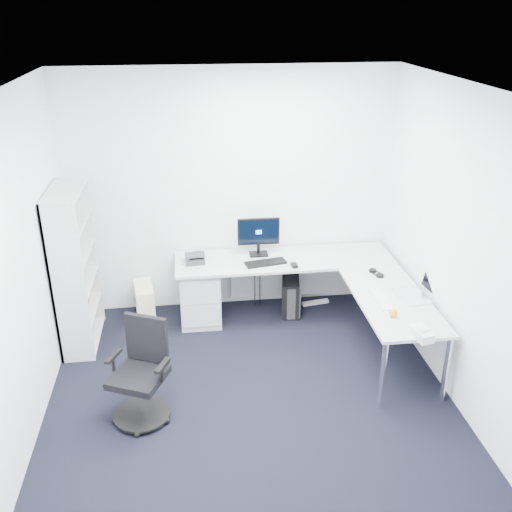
{
  "coord_description": "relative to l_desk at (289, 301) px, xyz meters",
  "views": [
    {
      "loc": [
        -0.47,
        -3.88,
        3.28
      ],
      "look_at": [
        0.15,
        1.05,
        1.05
      ],
      "focal_mm": 40.0,
      "sensor_mm": 36.0,
      "label": 1
    }
  ],
  "objects": [
    {
      "name": "drawer_pedestal",
      "position": [
        -0.94,
        0.32,
        -0.02
      ],
      "size": [
        0.43,
        0.54,
        0.66
      ],
      "primitive_type": "cube",
      "color": "#B3B5B5",
      "rests_on": "ground"
    },
    {
      "name": "black_keyboard",
      "position": [
        -0.22,
        0.22,
        0.36
      ],
      "size": [
        0.46,
        0.24,
        0.02
      ],
      "primitive_type": "cube",
      "rotation": [
        0.0,
        0.0,
        0.19
      ],
      "color": "black",
      "rests_on": "l_desk"
    },
    {
      "name": "mouse",
      "position": [
        0.07,
        0.11,
        0.36
      ],
      "size": [
        0.07,
        0.11,
        0.03
      ],
      "primitive_type": "cube",
      "rotation": [
        0.0,
        0.0,
        0.12
      ],
      "color": "black",
      "rests_on": "l_desk"
    },
    {
      "name": "bookshelf",
      "position": [
        -2.17,
        0.05,
        0.48
      ],
      "size": [
        0.32,
        0.83,
        1.65
      ],
      "primitive_type": null,
      "color": "silver",
      "rests_on": "ground"
    },
    {
      "name": "headphones",
      "position": [
        0.87,
        -0.18,
        0.37
      ],
      "size": [
        0.17,
        0.21,
        0.05
      ],
      "primitive_type": null,
      "rotation": [
        0.0,
        0.0,
        0.3
      ],
      "color": "black",
      "rests_on": "l_desk"
    },
    {
      "name": "desk_phone",
      "position": [
        -0.98,
        0.35,
        0.42
      ],
      "size": [
        0.21,
        0.21,
        0.14
      ],
      "primitive_type": null,
      "rotation": [
        0.0,
        0.0,
        0.07
      ],
      "color": "#2C2C2F",
      "rests_on": "l_desk"
    },
    {
      "name": "ground",
      "position": [
        -0.55,
        -1.4,
        -0.35
      ],
      "size": [
        4.2,
        4.2,
        0.0
      ],
      "primitive_type": "plane",
      "color": "black"
    },
    {
      "name": "task_chair",
      "position": [
        -1.5,
        -1.28,
        0.1
      ],
      "size": [
        0.67,
        0.67,
        0.9
      ],
      "primitive_type": null,
      "rotation": [
        0.0,
        0.0,
        -0.43
      ],
      "color": "black",
      "rests_on": "ground"
    },
    {
      "name": "tissue_box",
      "position": [
        0.86,
        -1.41,
        0.39
      ],
      "size": [
        0.16,
        0.24,
        0.08
      ],
      "primitive_type": "cube",
      "rotation": [
        0.0,
        0.0,
        0.19
      ],
      "color": "silver",
      "rests_on": "l_desk"
    },
    {
      "name": "monitor",
      "position": [
        -0.27,
        0.46,
        0.57
      ],
      "size": [
        0.46,
        0.15,
        0.44
      ],
      "primitive_type": null,
      "rotation": [
        0.0,
        0.0,
        -0.01
      ],
      "color": "black",
      "rests_on": "l_desk"
    },
    {
      "name": "power_strip",
      "position": [
        0.42,
        0.51,
        -0.33
      ],
      "size": [
        0.33,
        0.11,
        0.04
      ],
      "primitive_type": "cube",
      "rotation": [
        0.0,
        0.0,
        0.17
      ],
      "color": "silver",
      "rests_on": "ground"
    },
    {
      "name": "wall_back",
      "position": [
        -0.55,
        0.7,
        1.0
      ],
      "size": [
        3.6,
        0.02,
        2.7
      ],
      "primitive_type": "cube",
      "color": "white",
      "rests_on": "ground"
    },
    {
      "name": "ceiling",
      "position": [
        -0.55,
        -1.4,
        2.35
      ],
      "size": [
        4.2,
        4.2,
        0.0
      ],
      "primitive_type": "plane",
      "color": "white"
    },
    {
      "name": "black_pc_tower",
      "position": [
        0.09,
        0.38,
        -0.14
      ],
      "size": [
        0.26,
        0.45,
        0.42
      ],
      "primitive_type": "cube",
      "rotation": [
        0.0,
        0.0,
        -0.17
      ],
      "color": "black",
      "rests_on": "ground"
    },
    {
      "name": "orange_fruit",
      "position": [
        0.75,
        -1.04,
        0.39
      ],
      "size": [
        0.08,
        0.08,
        0.08
      ],
      "primitive_type": "sphere",
      "color": "orange",
      "rests_on": "l_desk"
    },
    {
      "name": "wall_left",
      "position": [
        -2.35,
        -1.4,
        1.0
      ],
      "size": [
        0.02,
        4.2,
        2.7
      ],
      "primitive_type": "cube",
      "color": "white",
      "rests_on": "ground"
    },
    {
      "name": "wall_front",
      "position": [
        -0.55,
        -3.5,
        1.0
      ],
      "size": [
        3.6,
        0.02,
        2.7
      ],
      "primitive_type": "cube",
      "color": "white",
      "rests_on": "ground"
    },
    {
      "name": "laptop",
      "position": [
        1.05,
        -0.7,
        0.48
      ],
      "size": [
        0.42,
        0.41,
        0.26
      ],
      "primitive_type": null,
      "rotation": [
        0.0,
        0.0,
        0.14
      ],
      "color": "silver",
      "rests_on": "l_desk"
    },
    {
      "name": "l_desk",
      "position": [
        0.0,
        0.0,
        0.0
      ],
      "size": [
        2.39,
        1.34,
        0.7
      ],
      "primitive_type": null,
      "color": "#B3B5B5",
      "rests_on": "ground"
    },
    {
      "name": "white_keyboard",
      "position": [
        0.75,
        -0.72,
        0.36
      ],
      "size": [
        0.13,
        0.43,
        0.01
      ],
      "primitive_type": "cube",
      "rotation": [
        0.0,
        0.0,
        0.01
      ],
      "color": "silver",
      "rests_on": "l_desk"
    },
    {
      "name": "beige_pc_tower",
      "position": [
        -1.56,
        0.43,
        -0.14
      ],
      "size": [
        0.25,
        0.45,
        0.41
      ],
      "primitive_type": "cube",
      "rotation": [
        0.0,
        0.0,
        0.13
      ],
      "color": "beige",
      "rests_on": "ground"
    },
    {
      "name": "wall_right",
      "position": [
        1.25,
        -1.4,
        1.0
      ],
      "size": [
        0.02,
        4.2,
        2.7
      ],
      "primitive_type": "cube",
      "color": "white",
      "rests_on": "ground"
    }
  ]
}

